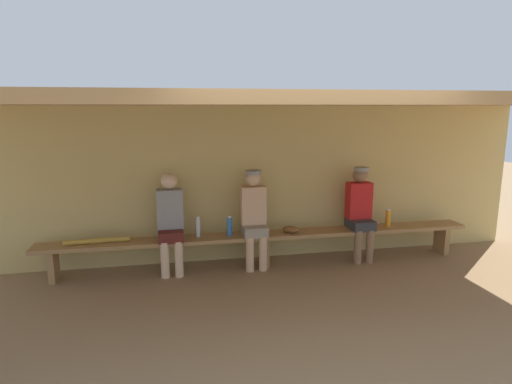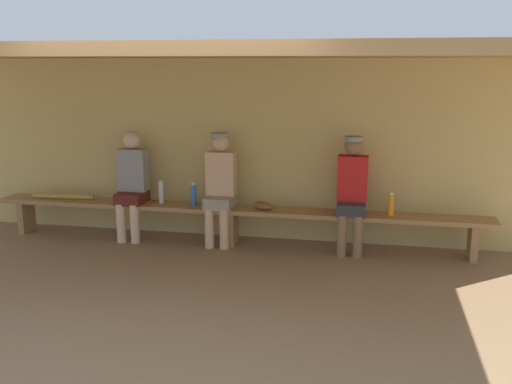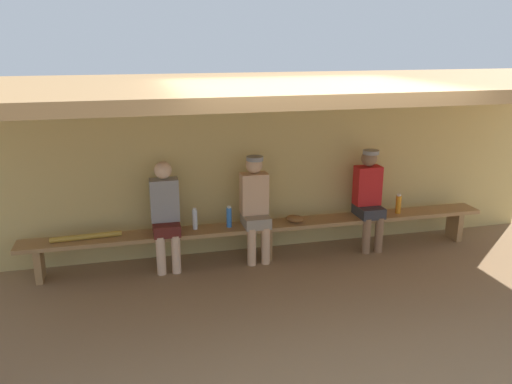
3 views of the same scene
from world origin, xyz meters
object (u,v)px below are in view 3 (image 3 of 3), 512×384
(player_with_sunglasses, at_px, (255,203))
(water_bottle_clear, at_px, (398,204))
(bench, at_px, (267,229))
(player_in_red, at_px, (165,211))
(water_bottle_blue, at_px, (229,217))
(baseball_glove_dark_brown, at_px, (295,219))
(player_shirtless_tan, at_px, (369,195))
(water_bottle_orange, at_px, (195,219))
(baseball_bat, at_px, (86,237))

(player_with_sunglasses, xyz_separation_m, water_bottle_clear, (1.99, -0.01, -0.16))
(bench, height_order, player_in_red, player_in_red)
(water_bottle_clear, bearing_deg, bench, 179.73)
(water_bottle_blue, bearing_deg, baseball_glove_dark_brown, -2.07)
(baseball_glove_dark_brown, bearing_deg, player_shirtless_tan, -145.16)
(bench, distance_m, player_in_red, 1.31)
(player_with_sunglasses, bearing_deg, player_in_red, -179.97)
(water_bottle_blue, bearing_deg, bench, -1.34)
(water_bottle_orange, xyz_separation_m, baseball_glove_dark_brown, (1.28, -0.06, -0.09))
(player_shirtless_tan, xyz_separation_m, player_in_red, (-2.67, -0.00, -0.02))
(water_bottle_orange, bearing_deg, water_bottle_clear, -0.96)
(bench, bearing_deg, player_with_sunglasses, 178.63)
(player_in_red, bearing_deg, baseball_bat, -179.81)
(player_shirtless_tan, distance_m, baseball_glove_dark_brown, 1.06)
(water_bottle_blue, xyz_separation_m, baseball_glove_dark_brown, (0.86, -0.03, -0.09))
(water_bottle_clear, distance_m, water_bottle_blue, 2.33)
(water_bottle_orange, distance_m, water_bottle_blue, 0.43)
(player_shirtless_tan, xyz_separation_m, baseball_bat, (-3.60, -0.00, -0.25))
(bench, distance_m, baseball_glove_dark_brown, 0.39)
(player_shirtless_tan, bearing_deg, player_in_red, -179.99)
(water_bottle_clear, xyz_separation_m, baseball_glove_dark_brown, (-1.47, -0.01, -0.08))
(water_bottle_clear, relative_size, baseball_bat, 0.33)
(bench, relative_size, water_bottle_orange, 21.66)
(bench, xyz_separation_m, player_shirtless_tan, (1.40, 0.00, 0.36))
(water_bottle_orange, bearing_deg, player_with_sunglasses, -2.55)
(player_in_red, relative_size, baseball_bat, 1.64)
(water_bottle_clear, distance_m, water_bottle_orange, 2.75)
(bench, relative_size, water_bottle_blue, 21.86)
(bench, bearing_deg, water_bottle_blue, 178.66)
(bench, bearing_deg, baseball_glove_dark_brown, -3.02)
(baseball_bat, bearing_deg, player_with_sunglasses, -3.49)
(bench, distance_m, baseball_bat, 2.20)
(bench, relative_size, baseball_glove_dark_brown, 25.00)
(water_bottle_clear, height_order, baseball_glove_dark_brown, water_bottle_clear)
(baseball_bat, bearing_deg, water_bottle_blue, -3.21)
(water_bottle_orange, xyz_separation_m, water_bottle_blue, (0.43, -0.03, -0.00))
(player_shirtless_tan, distance_m, water_bottle_clear, 0.47)
(player_shirtless_tan, xyz_separation_m, player_with_sunglasses, (-1.55, 0.00, 0.00))
(bench, height_order, baseball_glove_dark_brown, baseball_glove_dark_brown)
(player_shirtless_tan, relative_size, baseball_bat, 1.66)
(baseball_glove_dark_brown, bearing_deg, water_bottle_orange, 30.99)
(player_shirtless_tan, relative_size, baseball_glove_dark_brown, 5.60)
(bench, bearing_deg, player_in_red, 179.86)
(player_in_red, xyz_separation_m, water_bottle_orange, (0.36, 0.03, -0.14))
(water_bottle_blue, relative_size, baseball_bat, 0.34)
(player_in_red, distance_m, baseball_glove_dark_brown, 1.65)
(water_bottle_orange, distance_m, baseball_glove_dark_brown, 1.29)
(bench, height_order, water_bottle_clear, water_bottle_clear)
(bench, xyz_separation_m, water_bottle_blue, (-0.48, 0.01, 0.20))
(player_shirtless_tan, height_order, player_with_sunglasses, same)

